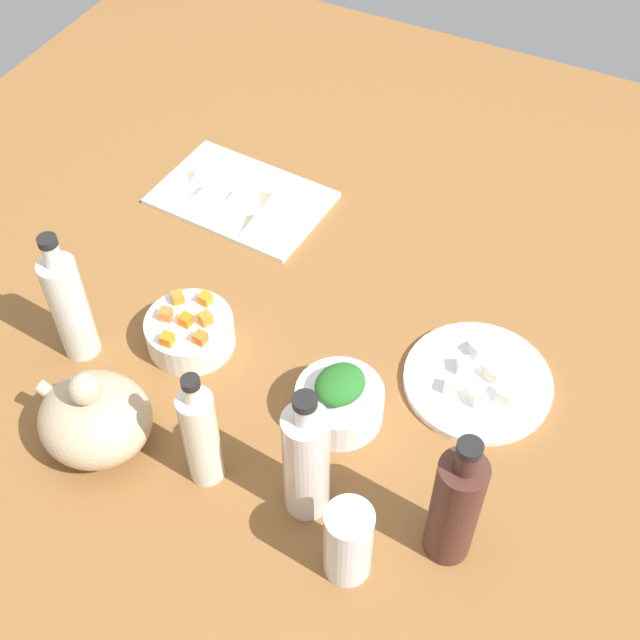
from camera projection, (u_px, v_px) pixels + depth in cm
name	position (u px, v px, depth cm)	size (l,w,h in cm)	color
tabletop	(320.00, 346.00, 137.61)	(190.00, 190.00, 3.00)	brown
cutting_board	(242.00, 198.00, 158.05)	(31.00, 20.58, 1.00)	white
plate_tofu	(478.00, 381.00, 130.41)	(22.93, 22.93, 1.20)	white
bowl_greens	(339.00, 404.00, 124.84)	(13.10, 13.10, 5.89)	white
bowl_carrots	(190.00, 332.00, 134.13)	(13.98, 13.98, 5.27)	white
teapot	(95.00, 418.00, 119.88)	(17.85, 15.43, 15.03)	tan
bottle_0	(306.00, 461.00, 109.64)	(6.20, 6.20, 24.55)	silver
bottle_1	(455.00, 507.00, 105.56)	(6.28, 6.28, 24.63)	#4A2820
bottle_2	(201.00, 436.00, 113.59)	(4.98, 4.98, 21.98)	silver
bottle_3	(69.00, 306.00, 127.64)	(5.66, 5.66, 24.30)	silver
drinking_glass_0	(348.00, 542.00, 106.50)	(6.32, 6.32, 13.44)	white
carrot_cube_0	(205.00, 299.00, 134.01)	(1.80, 1.80, 1.80)	orange
carrot_cube_1	(166.00, 314.00, 131.91)	(1.80, 1.80, 1.80)	orange
carrot_cube_2	(206.00, 319.00, 131.33)	(1.80, 1.80, 1.80)	orange
carrot_cube_3	(200.00, 338.00, 128.80)	(1.80, 1.80, 1.80)	orange
carrot_cube_4	(186.00, 320.00, 131.13)	(1.80, 1.80, 1.80)	orange
carrot_cube_5	(178.00, 297.00, 134.21)	(1.80, 1.80, 1.80)	orange
carrot_cube_6	(167.00, 339.00, 128.63)	(1.80, 1.80, 1.80)	orange
chopped_greens_mound	(340.00, 384.00, 121.20)	(8.01, 6.82, 3.68)	#246824
tofu_cube_0	(464.00, 365.00, 130.26)	(2.20, 2.20, 2.20)	silver
tofu_cube_1	(494.00, 373.00, 129.30)	(2.20, 2.20, 2.20)	#FBE8CE
tofu_cube_2	(477.00, 397.00, 126.42)	(2.20, 2.20, 2.20)	white
tofu_cube_3	(452.00, 386.00, 127.67)	(2.20, 2.20, 2.20)	white
tofu_cube_4	(478.00, 349.00, 132.34)	(2.20, 2.20, 2.20)	white
tofu_cube_5	(504.00, 395.00, 126.64)	(2.20, 2.20, 2.20)	silver
dumpling_0	(198.00, 174.00, 160.11)	(4.50, 3.85, 2.10)	beige
dumpling_1	(235.00, 197.00, 155.50)	(4.57, 4.46, 2.78)	beige
dumpling_2	(274.00, 197.00, 155.48)	(5.75, 4.96, 2.61)	beige
dumpling_3	(204.00, 193.00, 156.70)	(5.31, 4.83, 2.15)	beige
dumpling_4	(256.00, 220.00, 151.09)	(5.31, 5.15, 3.10)	beige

